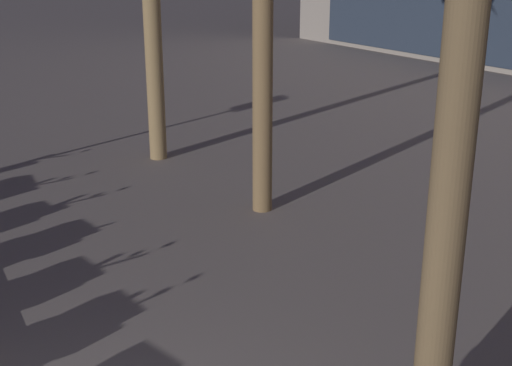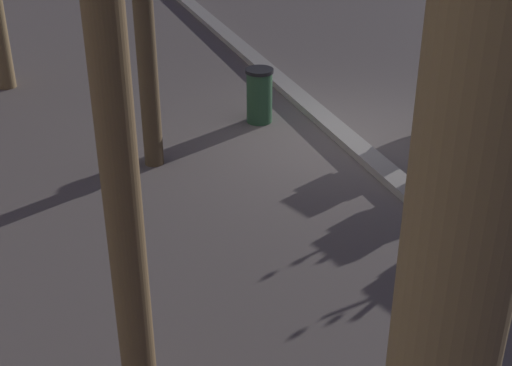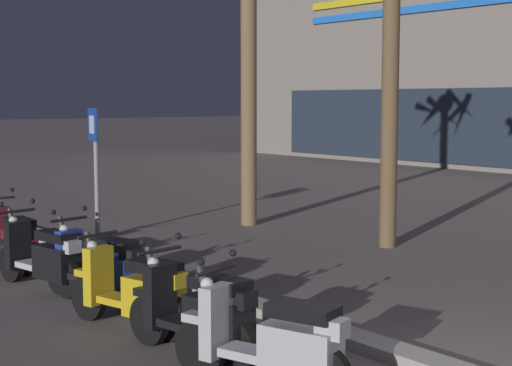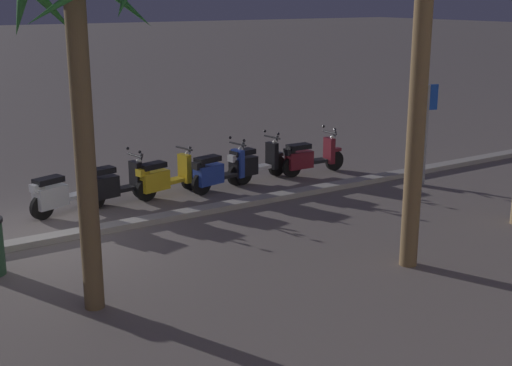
{
  "view_description": "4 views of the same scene",
  "coord_description": "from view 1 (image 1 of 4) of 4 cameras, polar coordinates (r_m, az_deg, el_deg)",
  "views": [
    {
      "loc": [
        3.4,
        -0.21,
        3.54
      ],
      "look_at": [
        -2.44,
        2.95,
        1.35
      ],
      "focal_mm": 46.65,
      "sensor_mm": 36.0,
      "label": 1
    },
    {
      "loc": [
        -9.63,
        5.06,
        4.88
      ],
      "look_at": [
        -3.1,
        2.64,
        1.19
      ],
      "focal_mm": 50.19,
      "sensor_mm": 36.0,
      "label": 2
    },
    {
      "loc": [
        4.15,
        -5.75,
        2.53
      ],
      "look_at": [
        -5.77,
        2.15,
        1.19
      ],
      "focal_mm": 54.69,
      "sensor_mm": 36.0,
      "label": 3
    },
    {
      "loc": [
        3.17,
        12.16,
        4.4
      ],
      "look_at": [
        -3.77,
        1.35,
        0.9
      ],
      "focal_mm": 48.45,
      "sensor_mm": 36.0,
      "label": 4
    }
  ],
  "objects": []
}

